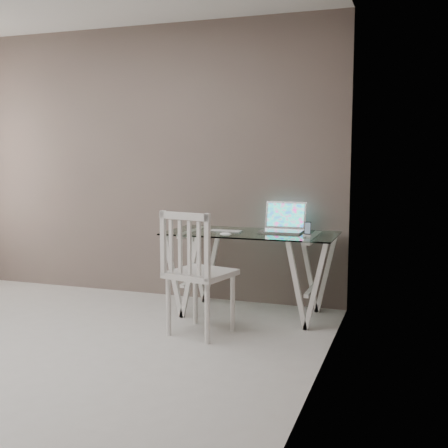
% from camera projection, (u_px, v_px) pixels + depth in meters
% --- Properties ---
extents(desk, '(1.50, 0.70, 0.75)m').
position_uv_depth(desk, '(251.00, 273.00, 5.00)').
color(desk, silver).
rests_on(desk, ground).
extents(chair, '(0.55, 0.55, 1.00)m').
position_uv_depth(chair, '(195.00, 268.00, 4.38)').
color(chair, silver).
rests_on(chair, ground).
extents(laptop, '(0.37, 0.33, 0.26)m').
position_uv_depth(laptop, '(283.00, 224.00, 5.03)').
color(laptop, '#B9B8BD').
rests_on(laptop, desk).
extents(keyboard, '(0.30, 0.13, 0.01)m').
position_uv_depth(keyboard, '(225.00, 231.00, 5.01)').
color(keyboard, silver).
rests_on(keyboard, desk).
extents(mouse, '(0.10, 0.06, 0.03)m').
position_uv_depth(mouse, '(226.00, 234.00, 4.73)').
color(mouse, white).
rests_on(mouse, desk).
extents(phone_dock, '(0.07, 0.07, 0.12)m').
position_uv_depth(phone_dock, '(307.00, 232.00, 4.72)').
color(phone_dock, white).
rests_on(phone_dock, desk).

